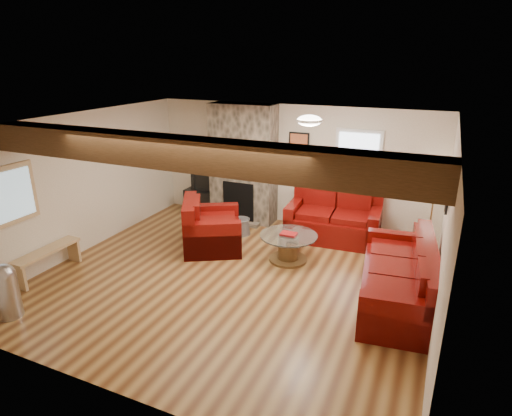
# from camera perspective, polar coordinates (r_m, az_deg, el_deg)

# --- Properties ---
(room) EXTENTS (8.00, 8.00, 8.00)m
(room) POSITION_cam_1_polar(r_m,az_deg,el_deg) (6.52, -3.25, 0.33)
(room) COLOR brown
(room) RESTS_ON ground
(floor) EXTENTS (6.00, 6.00, 0.00)m
(floor) POSITION_cam_1_polar(r_m,az_deg,el_deg) (7.04, -3.05, -9.33)
(floor) COLOR brown
(floor) RESTS_ON ground
(oak_beam) EXTENTS (6.00, 0.36, 0.38)m
(oak_beam) POSITION_cam_1_polar(r_m,az_deg,el_deg) (5.20, -9.78, 7.22)
(oak_beam) COLOR #372410
(oak_beam) RESTS_ON room
(chimney_breast) EXTENTS (1.40, 0.67, 2.50)m
(chimney_breast) POSITION_cam_1_polar(r_m,az_deg,el_deg) (9.10, -1.74, 5.72)
(chimney_breast) COLOR #39342C
(chimney_breast) RESTS_ON floor
(back_window) EXTENTS (0.90, 0.08, 1.10)m
(back_window) POSITION_cam_1_polar(r_m,az_deg,el_deg) (8.52, 13.41, 6.52)
(back_window) COLOR white
(back_window) RESTS_ON room
(hatch_window) EXTENTS (0.08, 1.00, 0.90)m
(hatch_window) POSITION_cam_1_polar(r_m,az_deg,el_deg) (7.29, -30.38, 1.32)
(hatch_window) COLOR tan
(hatch_window) RESTS_ON room
(ceiling_dome) EXTENTS (0.40, 0.40, 0.18)m
(ceiling_dome) POSITION_cam_1_polar(r_m,az_deg,el_deg) (6.73, 7.12, 11.25)
(ceiling_dome) COLOR white
(ceiling_dome) RESTS_ON room
(artwork_back) EXTENTS (0.42, 0.06, 0.52)m
(artwork_back) POSITION_cam_1_polar(r_m,az_deg,el_deg) (8.78, 5.72, 8.33)
(artwork_back) COLOR black
(artwork_back) RESTS_ON room
(artwork_right) EXTENTS (0.06, 0.55, 0.42)m
(artwork_right) POSITION_cam_1_polar(r_m,az_deg,el_deg) (6.00, 24.18, 1.90)
(artwork_right) COLOR black
(artwork_right) RESTS_ON room
(sofa_three) EXTENTS (1.25, 2.43, 0.90)m
(sofa_three) POSITION_cam_1_polar(r_m,az_deg,el_deg) (6.55, 18.41, -8.25)
(sofa_three) COLOR #4B0705
(sofa_three) RESTS_ON floor
(loveseat) EXTENTS (1.82, 1.13, 0.94)m
(loveseat) POSITION_cam_1_polar(r_m,az_deg,el_deg) (8.43, 10.31, -1.10)
(loveseat) COLOR #4B0705
(loveseat) RESTS_ON floor
(armchair_red) EXTENTS (1.46, 1.51, 0.94)m
(armchair_red) POSITION_cam_1_polar(r_m,az_deg,el_deg) (7.96, -5.85, -2.12)
(armchair_red) COLOR #4B0705
(armchair_red) RESTS_ON floor
(coffee_table) EXTENTS (1.00, 1.00, 0.52)m
(coffee_table) POSITION_cam_1_polar(r_m,az_deg,el_deg) (7.51, 4.33, -5.29)
(coffee_table) COLOR #4D3219
(coffee_table) RESTS_ON floor
(tv_cabinet) EXTENTS (1.07, 0.43, 0.54)m
(tv_cabinet) POSITION_cam_1_polar(r_m,az_deg,el_deg) (9.81, -6.33, 0.85)
(tv_cabinet) COLOR black
(tv_cabinet) RESTS_ON floor
(television) EXTENTS (0.77, 0.10, 0.44)m
(television) POSITION_cam_1_polar(r_m,az_deg,el_deg) (9.66, -6.44, 3.59)
(television) COLOR black
(television) RESTS_ON tv_cabinet
(floor_lamp) EXTENTS (0.39, 0.39, 1.53)m
(floor_lamp) POSITION_cam_1_polar(r_m,az_deg,el_deg) (8.14, 22.88, 3.11)
(floor_lamp) COLOR tan
(floor_lamp) RESTS_ON floor
(pine_bench) EXTENTS (0.27, 1.17, 0.44)m
(pine_bench) POSITION_cam_1_polar(r_m,az_deg,el_deg) (7.83, -25.95, -6.50)
(pine_bench) COLOR tan
(pine_bench) RESTS_ON floor
(pedal_bin) EXTENTS (0.36, 0.36, 0.79)m
(pedal_bin) POSITION_cam_1_polar(r_m,az_deg,el_deg) (6.81, -30.34, -9.51)
(pedal_bin) COLOR #A7A7AC
(pedal_bin) RESTS_ON floor
(coal_bucket) EXTENTS (0.36, 0.36, 0.34)m
(coal_bucket) POSITION_cam_1_polar(r_m,az_deg,el_deg) (8.61, -1.97, -2.44)
(coal_bucket) COLOR gray
(coal_bucket) RESTS_ON floor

